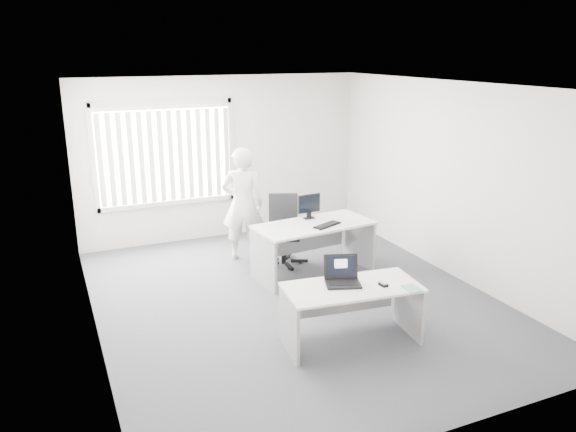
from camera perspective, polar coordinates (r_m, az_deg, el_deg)
name	(u,v)px	position (r m, az deg, el deg)	size (l,w,h in m)	color
ground	(294,299)	(7.59, 0.60, -8.47)	(6.00, 6.00, 0.00)	#56575E
wall_back	(223,158)	(9.86, -6.64, 5.87)	(5.00, 0.02, 2.80)	silver
wall_front	(449,286)	(4.69, 16.06, -6.89)	(5.00, 0.02, 2.80)	silver
wall_left	(87,222)	(6.53, -19.78, -0.58)	(0.02, 6.00, 2.80)	silver
wall_right	(452,181)	(8.43, 16.33, 3.48)	(0.02, 6.00, 2.80)	silver
ceiling	(295,85)	(6.89, 0.67, 13.12)	(5.00, 6.00, 0.02)	white
window	(165,154)	(9.55, -12.36, 6.17)	(2.32, 0.06, 1.76)	silver
blinds	(166,156)	(9.50, -12.27, 5.93)	(2.20, 0.10, 1.50)	white
desk_near	(352,302)	(6.40, 6.47, -8.66)	(1.58, 0.87, 0.69)	silver
desk_far	(314,238)	(8.22, 2.63, -2.24)	(1.80, 0.99, 0.78)	silver
office_chair	(284,242)	(8.73, -0.45, -2.67)	(0.80, 0.80, 1.08)	black
person	(243,204)	(8.78, -4.62, 1.23)	(0.66, 0.43, 1.79)	silver
laptop	(343,272)	(6.28, 5.64, -5.73)	(0.39, 0.34, 0.30)	black
paper_sheet	(385,286)	(6.38, 9.81, -7.01)	(0.33, 0.23, 0.00)	white
mouse	(383,284)	(6.37, 9.65, -6.81)	(0.06, 0.11, 0.05)	silver
booklet	(412,288)	(6.36, 12.48, -7.19)	(0.16, 0.22, 0.01)	silver
keyboard	(327,225)	(8.06, 3.99, -0.93)	(0.45, 0.15, 0.02)	black
monitor	(309,206)	(8.35, 2.16, 0.98)	(0.37, 0.11, 0.37)	black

